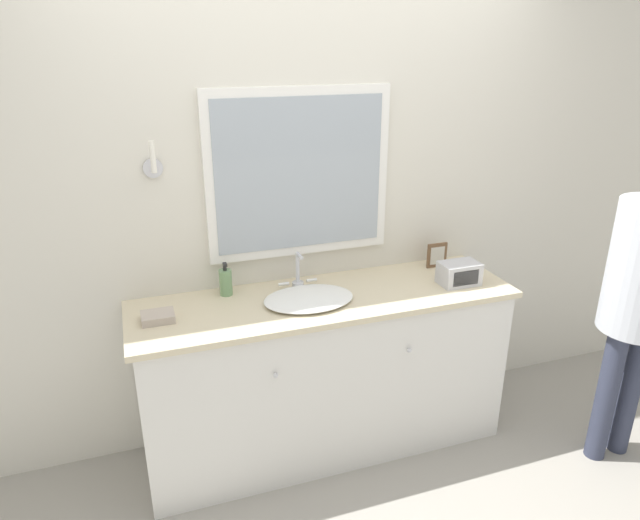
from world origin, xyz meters
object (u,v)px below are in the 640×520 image
object	(u,v)px
sink_basin	(308,297)
picture_frame	(437,255)
soap_bottle	(226,282)
appliance_box	(459,273)

from	to	relation	value
sink_basin	picture_frame	xyz separation A→B (m)	(0.82, 0.19, 0.05)
sink_basin	soap_bottle	bearing A→B (deg)	150.53
appliance_box	picture_frame	xyz separation A→B (m)	(0.01, 0.25, 0.01)
sink_basin	appliance_box	size ratio (longest dim) A/B	2.18
appliance_box	soap_bottle	bearing A→B (deg)	167.23
sink_basin	picture_frame	world-z (taller)	sink_basin
sink_basin	picture_frame	bearing A→B (deg)	12.95
sink_basin	soap_bottle	size ratio (longest dim) A/B	2.57
picture_frame	sink_basin	bearing A→B (deg)	-167.05
soap_bottle	picture_frame	world-z (taller)	soap_bottle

